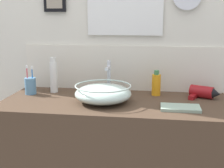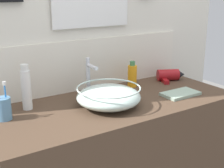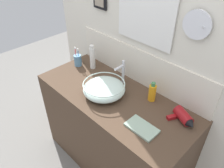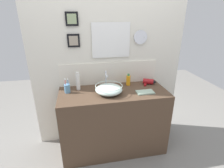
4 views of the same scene
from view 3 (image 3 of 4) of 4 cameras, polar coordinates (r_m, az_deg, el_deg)
ground_plane at (r=2.30m, az=0.36°, el=-19.31°), size 6.00×6.00×0.00m
vanity_counter at (r=1.97m, az=0.41°, el=-12.46°), size 1.32×0.57×0.83m
back_panel at (r=1.67m, az=8.28°, el=12.21°), size 1.99×0.10×2.45m
glass_bowl_sink at (r=1.66m, az=-2.08°, el=-1.19°), size 0.32×0.32×0.10m
faucet at (r=1.73m, az=2.70°, el=3.35°), size 0.02×0.11×0.21m
hair_drier at (r=1.53m, az=18.24°, el=-8.31°), size 0.20×0.14×0.07m
toothbrush_cup at (r=2.04m, az=-8.93°, el=6.17°), size 0.07×0.07×0.18m
spray_bottle at (r=1.62m, az=10.46°, el=-2.18°), size 0.05×0.05×0.16m
soap_dispenser at (r=1.95m, az=-5.15°, el=6.92°), size 0.05×0.05×0.22m
hand_towel at (r=1.44m, az=7.77°, el=-11.25°), size 0.21×0.12×0.02m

